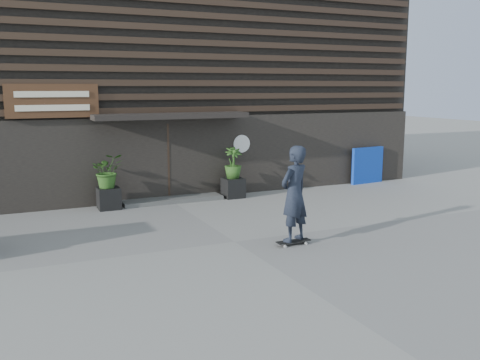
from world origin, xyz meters
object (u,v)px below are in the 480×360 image
planter_pot_left (109,198)px  blue_tarp (367,165)px  skateboarder (294,194)px  planter_pot_right (233,188)px

planter_pot_left → blue_tarp: size_ratio=0.44×
blue_tarp → skateboarder: skateboarder is taller
planter_pot_left → planter_pot_right: (3.80, 0.00, 0.00)m
planter_pot_left → skateboarder: (2.96, -5.14, 0.82)m
blue_tarp → skateboarder: 8.24m
skateboarder → planter_pot_right: bearing=80.7°
planter_pot_right → blue_tarp: (5.32, 0.30, 0.34)m
planter_pot_right → skateboarder: size_ratio=0.28×
planter_pot_right → blue_tarp: 5.34m
planter_pot_right → skateboarder: skateboarder is taller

